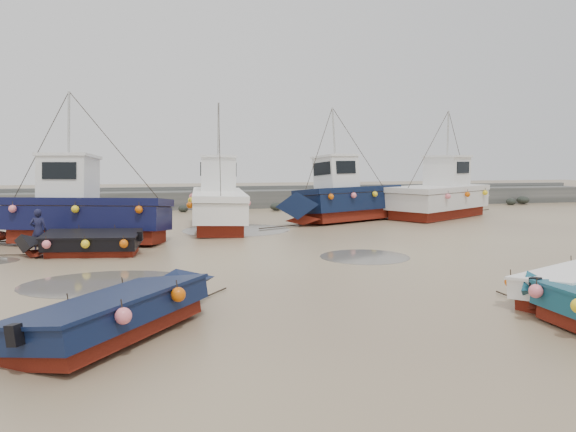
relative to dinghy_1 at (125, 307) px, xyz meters
name	(u,v)px	position (x,y,z in m)	size (l,w,h in m)	color
ground	(237,271)	(2.99, 5.62, -0.54)	(120.00, 120.00, 0.00)	tan
seawall	(196,199)	(3.04, 27.61, 0.09)	(60.00, 4.92, 1.50)	#5F5F5B
puddle_a	(107,283)	(-0.81, 4.78, -0.53)	(4.76, 4.76, 0.01)	#5C574B
puddle_b	(365,257)	(7.77, 7.20, -0.53)	(3.21, 3.21, 0.01)	#5C574B
puddle_d	(236,230)	(4.25, 15.53, -0.53)	(5.26, 5.26, 0.01)	#5C574B
dinghy_1	(125,307)	(0.00, 0.00, 0.00)	(4.64, 5.88, 1.43)	maroon
dinghy_4	(82,240)	(-2.09, 9.67, 0.02)	(5.62, 2.13, 1.43)	maroon
cabin_boat_0	(73,211)	(-2.81, 12.69, 0.82)	(9.48, 4.41, 6.22)	maroon
cabin_boat_1	(217,201)	(3.47, 16.79, 0.79)	(3.24, 10.40, 6.22)	maroon
cabin_boat_2	(342,197)	(10.38, 17.78, 0.83)	(8.91, 5.24, 6.22)	maroon
cabin_boat_3	(443,194)	(17.06, 18.94, 0.80)	(9.39, 6.87, 6.22)	maroon
person	(39,252)	(-3.77, 10.82, -0.54)	(0.59, 0.39, 1.62)	#181934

